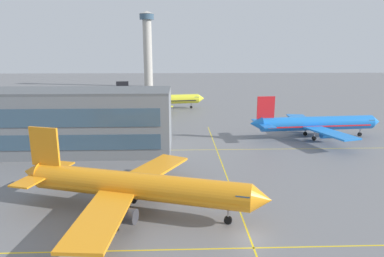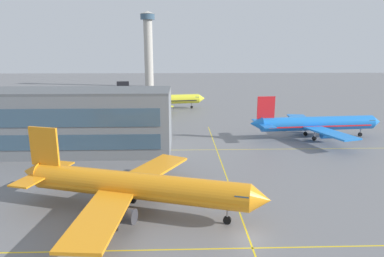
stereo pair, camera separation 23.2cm
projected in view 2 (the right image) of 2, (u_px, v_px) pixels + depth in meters
The scene contains 6 objects.
ground_plane at pixel (249, 238), 36.89m from camera, with size 600.00×600.00×0.00m, color slate.
airliner_front_gate at pixel (134, 186), 42.10m from camera, with size 33.37×28.48×10.57m.
airliner_second_row at pixel (316, 124), 79.26m from camera, with size 33.21×28.53×10.32m.
airliner_third_row at pixel (159, 100), 119.07m from camera, with size 33.33×28.41×10.38m.
taxiway_markings at pixel (228, 182), 52.61m from camera, with size 115.99×79.85×0.01m.
control_tower at pixel (148, 44), 195.96m from camera, with size 8.82×8.82×43.89m.
Camera 2 is at (-7.44, -32.94, 20.29)m, focal length 30.80 mm.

